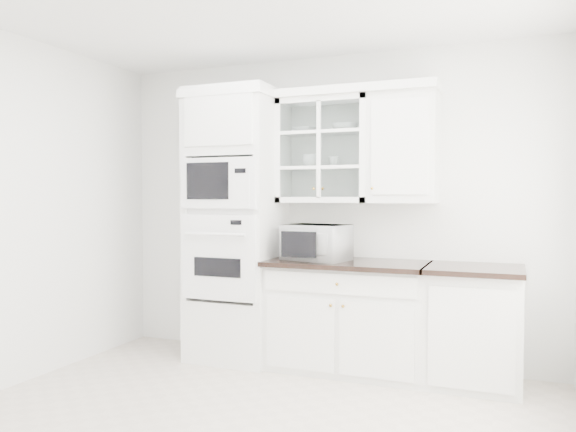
% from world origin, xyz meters
% --- Properties ---
extents(ground, '(4.00, 3.50, 0.01)m').
position_xyz_m(ground, '(0.00, 0.00, 0.01)').
color(ground, '#BEB1A2').
rests_on(ground, ground).
extents(room_shell, '(4.00, 3.50, 2.70)m').
position_xyz_m(room_shell, '(0.00, 0.43, 1.78)').
color(room_shell, white).
rests_on(room_shell, ground).
extents(oven_column, '(0.76, 0.68, 2.40)m').
position_xyz_m(oven_column, '(-0.75, 1.42, 1.20)').
color(oven_column, white).
rests_on(oven_column, ground).
extents(base_cabinet_run, '(1.32, 0.67, 0.92)m').
position_xyz_m(base_cabinet_run, '(0.28, 1.45, 0.46)').
color(base_cabinet_run, white).
rests_on(base_cabinet_run, ground).
extents(extra_base_cabinet, '(0.72, 0.67, 0.92)m').
position_xyz_m(extra_base_cabinet, '(1.28, 1.45, 0.46)').
color(extra_base_cabinet, white).
rests_on(extra_base_cabinet, ground).
extents(upper_cabinet_glass, '(0.80, 0.33, 0.90)m').
position_xyz_m(upper_cabinet_glass, '(0.03, 1.58, 1.85)').
color(upper_cabinet_glass, white).
rests_on(upper_cabinet_glass, room_shell).
extents(upper_cabinet_solid, '(0.55, 0.33, 0.90)m').
position_xyz_m(upper_cabinet_solid, '(0.71, 1.58, 1.85)').
color(upper_cabinet_solid, white).
rests_on(upper_cabinet_solid, room_shell).
extents(crown_molding, '(2.14, 0.38, 0.07)m').
position_xyz_m(crown_molding, '(-0.07, 1.56, 2.33)').
color(crown_molding, white).
rests_on(crown_molding, room_shell).
extents(countertop_microwave, '(0.59, 0.52, 0.30)m').
position_xyz_m(countertop_microwave, '(0.02, 1.40, 1.07)').
color(countertop_microwave, white).
rests_on(countertop_microwave, base_cabinet_run).
extents(bowl_a, '(0.22, 0.22, 0.05)m').
position_xyz_m(bowl_a, '(-0.16, 1.58, 2.03)').
color(bowl_a, white).
rests_on(bowl_a, upper_cabinet_glass).
extents(bowl_b, '(0.26, 0.26, 0.07)m').
position_xyz_m(bowl_b, '(0.21, 1.59, 2.04)').
color(bowl_b, white).
rests_on(bowl_b, upper_cabinet_glass).
extents(cup_a, '(0.16, 0.16, 0.11)m').
position_xyz_m(cup_a, '(-0.09, 1.57, 1.76)').
color(cup_a, white).
rests_on(cup_a, upper_cabinet_glass).
extents(cup_b, '(0.12, 0.12, 0.09)m').
position_xyz_m(cup_b, '(0.11, 1.59, 1.75)').
color(cup_b, white).
rests_on(cup_b, upper_cabinet_glass).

